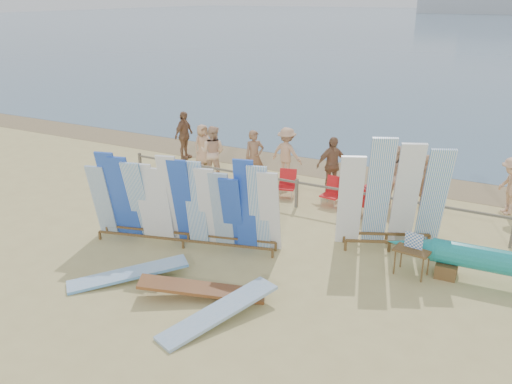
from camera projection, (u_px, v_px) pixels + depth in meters
The scene contains 21 objects.
ground at pixel (249, 245), 14.05m from camera, with size 160.00×160.00×0.00m, color tan.
wet_sand_strip at pixel (342, 170), 20.02m from camera, with size 40.00×2.60×0.01m, color olive.
fence at pixel (297, 188), 16.32m from camera, with size 12.08×0.08×0.90m.
main_surfboard_rack at pixel (184, 205), 13.66m from camera, with size 4.99×1.89×2.49m.
side_surfboard_rack at pixel (393, 198), 13.44m from camera, with size 2.73×1.76×3.00m.
vendor_table at pixel (412, 261), 12.46m from camera, with size 0.86×0.66×1.05m.
flat_board_c at pixel (202, 297), 11.63m from camera, with size 0.56×2.70×0.07m, color brown.
flat_board_b at pixel (219, 320), 10.82m from camera, with size 0.56×2.70×0.07m, color #7EA3C9.
flat_board_e at pixel (129, 279), 12.36m from camera, with size 0.56×2.70×0.07m, color white.
beach_chair_left at pixel (287, 189), 17.32m from camera, with size 0.66×0.68×0.86m.
beach_chair_right at pixel (331, 197), 16.60m from camera, with size 0.62×0.64×0.88m.
stroller at pixel (371, 199), 15.92m from camera, with size 0.79×0.94×1.10m.
beachgoer_extra_1 at pixel (184, 135), 21.10m from camera, with size 1.10×0.47×1.87m, color #8C6042.
beachgoer_3 at pixel (287, 153), 18.86m from camera, with size 1.17×0.48×1.81m, color tan.
beachgoer_0 at pixel (203, 145), 20.43m from camera, with size 0.75×0.36×1.54m, color tan.
beachgoer_9 at pixel (510, 186), 15.79m from camera, with size 1.10×0.46×1.71m, color tan.
beachgoer_2 at pixel (213, 152), 18.88m from camera, with size 0.91×0.43×1.86m, color beige.
beachgoer_7 at pixel (426, 180), 16.51m from camera, with size 0.58×0.32×1.58m, color #8C6042.
beachgoer_4 at pixel (332, 165), 17.41m from camera, with size 1.10×0.47×1.87m, color #8C6042.
beachgoer_8 at pixel (393, 174), 16.58m from camera, with size 0.90×0.43×1.84m, color beige.
beachgoer_1 at pixel (254, 157), 18.31m from camera, with size 0.67×0.37×1.85m, color #8C6042.
Camera 1 is at (6.12, -11.14, 6.14)m, focal length 38.00 mm.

